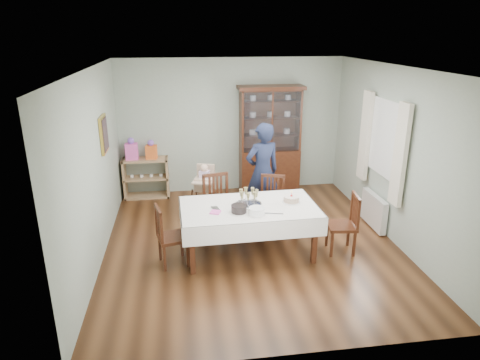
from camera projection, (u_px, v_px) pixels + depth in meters
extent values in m
plane|color=#593319|center=(251.00, 243.00, 6.78)|extent=(5.00, 5.00, 0.00)
plane|color=#9EAA99|center=(231.00, 126.00, 8.67)|extent=(4.50, 0.00, 4.50)
plane|color=#9EAA99|center=(95.00, 168.00, 6.03)|extent=(0.00, 5.00, 5.00)
plane|color=#9EAA99|center=(395.00, 156.00, 6.63)|extent=(0.00, 5.00, 5.00)
plane|color=white|center=(253.00, 68.00, 5.88)|extent=(5.00, 5.00, 0.00)
cube|color=#452211|center=(249.00, 209.00, 6.25)|extent=(1.93, 1.10, 0.06)
cube|color=silver|center=(249.00, 207.00, 6.24)|extent=(2.03, 1.20, 0.01)
cube|color=#452211|center=(269.00, 170.00, 8.84)|extent=(1.20, 0.45, 0.90)
cube|color=white|center=(272.00, 122.00, 8.32)|extent=(1.12, 0.01, 1.16)
cube|color=#452211|center=(271.00, 87.00, 8.28)|extent=(1.30, 0.48, 0.07)
cube|color=tan|center=(148.00, 195.00, 8.67)|extent=(0.90, 0.38, 0.04)
cube|color=tan|center=(146.00, 178.00, 8.55)|extent=(0.90, 0.38, 0.03)
cube|color=tan|center=(145.00, 160.00, 8.42)|extent=(0.90, 0.38, 0.04)
cube|color=tan|center=(125.00, 179.00, 8.49)|extent=(0.04, 0.38, 0.80)
cube|color=tan|center=(168.00, 177.00, 8.60)|extent=(0.04, 0.38, 0.80)
cube|color=gold|center=(104.00, 134.00, 6.69)|extent=(0.04, 0.48, 0.58)
cube|color=white|center=(385.00, 139.00, 6.84)|extent=(0.04, 1.02, 1.22)
cube|color=silver|center=(400.00, 155.00, 6.29)|extent=(0.07, 0.30, 1.55)
cube|color=silver|center=(365.00, 136.00, 7.44)|extent=(0.07, 0.30, 1.55)
cube|color=white|center=(374.00, 211.00, 7.25)|extent=(0.10, 0.80, 0.55)
cube|color=#452211|center=(220.00, 209.00, 6.89)|extent=(0.53, 0.53, 0.05)
cube|color=#452211|center=(215.00, 189.00, 6.98)|extent=(0.43, 0.13, 0.53)
cube|color=#452211|center=(272.00, 207.00, 7.07)|extent=(0.51, 0.51, 0.05)
cube|color=#452211|center=(273.00, 189.00, 7.16)|extent=(0.39, 0.14, 0.49)
cube|color=#452211|center=(173.00, 238.00, 6.06)|extent=(0.48, 0.48, 0.05)
cube|color=#452211|center=(159.00, 224.00, 5.91)|extent=(0.12, 0.38, 0.48)
cube|color=#452211|center=(341.00, 226.00, 6.40)|extent=(0.45, 0.45, 0.05)
cube|color=#452211|center=(355.00, 210.00, 6.32)|extent=(0.08, 0.39, 0.48)
imported|color=#151B30|center=(262.00, 172.00, 7.40)|extent=(0.73, 0.58, 1.74)
cube|color=tan|center=(205.00, 184.00, 7.56)|extent=(0.39, 0.37, 0.23)
cube|color=tan|center=(204.00, 173.00, 7.50)|extent=(0.33, 0.15, 0.27)
cube|color=tan|center=(205.00, 179.00, 7.53)|extent=(0.37, 0.25, 0.03)
cube|color=silver|center=(204.00, 175.00, 7.51)|extent=(0.20, 0.18, 0.17)
sphere|color=beige|center=(204.00, 168.00, 7.46)|extent=(0.14, 0.14, 0.14)
cylinder|color=silver|center=(249.00, 204.00, 6.29)|extent=(0.38, 0.38, 0.01)
torus|color=silver|center=(249.00, 204.00, 6.29)|extent=(0.39, 0.39, 0.01)
cylinder|color=white|center=(291.00, 202.00, 6.38)|extent=(0.27, 0.27, 0.01)
cylinder|color=brown|center=(291.00, 199.00, 6.36)|extent=(0.23, 0.23, 0.08)
cylinder|color=silver|center=(291.00, 196.00, 6.35)|extent=(0.23, 0.23, 0.01)
cylinder|color=#F24C4C|center=(292.00, 194.00, 6.33)|extent=(0.01, 0.01, 0.06)
sphere|color=yellow|center=(292.00, 191.00, 6.32)|extent=(0.02, 0.02, 0.02)
cylinder|color=black|center=(239.00, 209.00, 6.02)|extent=(0.29, 0.29, 0.11)
cylinder|color=white|center=(257.00, 211.00, 5.95)|extent=(0.28, 0.28, 0.10)
cube|color=#F45ABA|center=(215.00, 212.00, 6.01)|extent=(0.18, 0.18, 0.02)
cube|color=silver|center=(274.00, 214.00, 5.98)|extent=(0.26, 0.09, 0.01)
cube|color=#F45ABA|center=(132.00, 151.00, 8.31)|extent=(0.24, 0.15, 0.32)
sphere|color=#E533B2|center=(131.00, 141.00, 8.24)|extent=(0.13, 0.13, 0.13)
cube|color=orange|center=(151.00, 152.00, 8.37)|extent=(0.23, 0.18, 0.27)
sphere|color=#E533B2|center=(151.00, 143.00, 8.31)|extent=(0.12, 0.12, 0.12)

